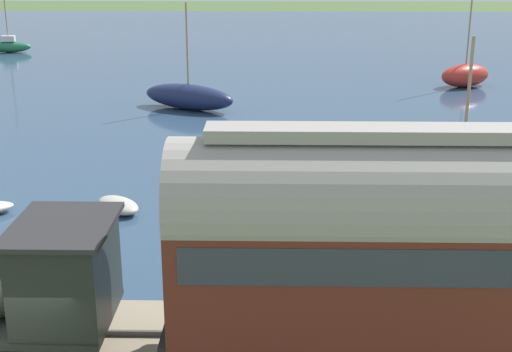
{
  "coord_description": "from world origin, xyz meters",
  "views": [
    {
      "loc": [
        -11.91,
        -4.78,
        8.57
      ],
      "look_at": [
        7.44,
        -4.37,
        2.21
      ],
      "focal_mm": 50.0,
      "sensor_mm": 36.0,
      "label": 1
    }
  ],
  "objects_px": {
    "sailboat_green": "(9,46)",
    "rowboat_mid_harbor": "(69,241)",
    "rowboat_near_shore": "(118,205)",
    "passenger_coach": "(394,236)",
    "sailboat_red": "(465,75)",
    "sailboat_navy": "(189,97)",
    "sailboat_brown": "(457,214)",
    "steam_locomotive": "(13,284)"
  },
  "relations": [
    {
      "from": "sailboat_navy",
      "to": "rowboat_near_shore",
      "type": "distance_m",
      "value": 15.44
    },
    {
      "from": "sailboat_red",
      "to": "rowboat_mid_harbor",
      "type": "height_order",
      "value": "sailboat_red"
    },
    {
      "from": "steam_locomotive",
      "to": "passenger_coach",
      "type": "distance_m",
      "value": 7.46
    },
    {
      "from": "passenger_coach",
      "to": "sailboat_brown",
      "type": "xyz_separation_m",
      "value": [
        7.84,
        -3.35,
        -2.58
      ]
    },
    {
      "from": "sailboat_brown",
      "to": "sailboat_green",
      "type": "height_order",
      "value": "sailboat_green"
    },
    {
      "from": "sailboat_brown",
      "to": "steam_locomotive",
      "type": "bearing_deg",
      "value": 155.04
    },
    {
      "from": "passenger_coach",
      "to": "rowboat_near_shore",
      "type": "bearing_deg",
      "value": 37.53
    },
    {
      "from": "steam_locomotive",
      "to": "sailboat_red",
      "type": "distance_m",
      "value": 36.12
    },
    {
      "from": "passenger_coach",
      "to": "rowboat_near_shore",
      "type": "height_order",
      "value": "passenger_coach"
    },
    {
      "from": "passenger_coach",
      "to": "steam_locomotive",
      "type": "bearing_deg",
      "value": 90.0
    },
    {
      "from": "sailboat_green",
      "to": "rowboat_mid_harbor",
      "type": "xyz_separation_m",
      "value": [
        -38.85,
        -15.49,
        -0.39
      ]
    },
    {
      "from": "sailboat_navy",
      "to": "sailboat_green",
      "type": "xyz_separation_m",
      "value": [
        20.53,
        17.01,
        -0.13
      ]
    },
    {
      "from": "passenger_coach",
      "to": "rowboat_near_shore",
      "type": "xyz_separation_m",
      "value": [
        9.67,
        7.43,
        -3.04
      ]
    },
    {
      "from": "steam_locomotive",
      "to": "sailboat_brown",
      "type": "xyz_separation_m",
      "value": [
        7.84,
        -10.73,
        -1.51
      ]
    },
    {
      "from": "steam_locomotive",
      "to": "rowboat_mid_harbor",
      "type": "xyz_separation_m",
      "value": [
        6.77,
        0.91,
        -2.03
      ]
    },
    {
      "from": "steam_locomotive",
      "to": "sailboat_green",
      "type": "height_order",
      "value": "sailboat_green"
    },
    {
      "from": "passenger_coach",
      "to": "rowboat_near_shore",
      "type": "relative_size",
      "value": 4.3
    },
    {
      "from": "rowboat_near_shore",
      "to": "sailboat_brown",
      "type": "bearing_deg",
      "value": -54.11
    },
    {
      "from": "passenger_coach",
      "to": "rowboat_mid_harbor",
      "type": "xyz_separation_m",
      "value": [
        6.77,
        8.29,
        -3.1
      ]
    },
    {
      "from": "sailboat_green",
      "to": "rowboat_near_shore",
      "type": "distance_m",
      "value": 39.49
    },
    {
      "from": "passenger_coach",
      "to": "sailboat_navy",
      "type": "relative_size",
      "value": 1.57
    },
    {
      "from": "sailboat_green",
      "to": "rowboat_mid_harbor",
      "type": "distance_m",
      "value": 41.82
    },
    {
      "from": "sailboat_brown",
      "to": "sailboat_red",
      "type": "xyz_separation_m",
      "value": [
        23.93,
        -6.38,
        0.04
      ]
    },
    {
      "from": "passenger_coach",
      "to": "sailboat_green",
      "type": "distance_m",
      "value": 51.52
    },
    {
      "from": "sailboat_green",
      "to": "rowboat_near_shore",
      "type": "height_order",
      "value": "sailboat_green"
    },
    {
      "from": "sailboat_red",
      "to": "rowboat_mid_harbor",
      "type": "relative_size",
      "value": 3.08
    },
    {
      "from": "sailboat_green",
      "to": "steam_locomotive",
      "type": "bearing_deg",
      "value": -166.84
    },
    {
      "from": "sailboat_brown",
      "to": "rowboat_near_shore",
      "type": "distance_m",
      "value": 10.94
    },
    {
      "from": "passenger_coach",
      "to": "rowboat_mid_harbor",
      "type": "bearing_deg",
      "value": 50.74
    },
    {
      "from": "sailboat_red",
      "to": "rowboat_near_shore",
      "type": "relative_size",
      "value": 3.46
    },
    {
      "from": "rowboat_mid_harbor",
      "to": "rowboat_near_shore",
      "type": "distance_m",
      "value": 3.02
    },
    {
      "from": "passenger_coach",
      "to": "sailboat_red",
      "type": "bearing_deg",
      "value": -17.03
    },
    {
      "from": "sailboat_brown",
      "to": "sailboat_navy",
      "type": "relative_size",
      "value": 1.07
    },
    {
      "from": "sailboat_red",
      "to": "rowboat_mid_harbor",
      "type": "distance_m",
      "value": 30.82
    },
    {
      "from": "sailboat_red",
      "to": "rowboat_mid_harbor",
      "type": "bearing_deg",
      "value": 117.45
    },
    {
      "from": "rowboat_mid_harbor",
      "to": "rowboat_near_shore",
      "type": "relative_size",
      "value": 1.12
    },
    {
      "from": "rowboat_mid_harbor",
      "to": "rowboat_near_shore",
      "type": "xyz_separation_m",
      "value": [
        2.9,
        -0.86,
        0.06
      ]
    },
    {
      "from": "passenger_coach",
      "to": "sailboat_navy",
      "type": "height_order",
      "value": "sailboat_navy"
    },
    {
      "from": "steam_locomotive",
      "to": "sailboat_navy",
      "type": "height_order",
      "value": "sailboat_navy"
    },
    {
      "from": "sailboat_brown",
      "to": "sailboat_navy",
      "type": "distance_m",
      "value": 20.0
    },
    {
      "from": "sailboat_red",
      "to": "sailboat_green",
      "type": "relative_size",
      "value": 1.06
    },
    {
      "from": "sailboat_brown",
      "to": "sailboat_red",
      "type": "bearing_deg",
      "value": 13.94
    }
  ]
}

